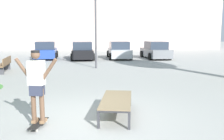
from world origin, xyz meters
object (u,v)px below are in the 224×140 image
Objects in this scene: car_silver at (119,51)px; light_post at (96,6)px; skateboard at (39,123)px; car_grey at (155,51)px; car_blue at (46,51)px; park_bench at (5,64)px; skater at (37,82)px; car_black at (82,51)px; skate_box at (116,100)px.

light_post is (-2.10, -5.94, 3.13)m from car_silver.
skateboard is 16.86m from car_grey.
car_blue is at bearing 176.32° from car_grey.
park_bench reaches higher than skateboard.
skateboard is at bearing -102.85° from car_silver.
skater is at bearing -98.62° from light_post.
car_silver is 1.73× the size of park_bench.
car_black is at bearing 58.33° from park_bench.
skater is at bearing -113.66° from car_grey.
skate_box is 0.47× the size of car_silver.
skater is at bearing -102.85° from car_silver.
car_silver is 7.03m from light_post.
skater is 0.40× the size of car_silver.
car_grey is at bearing -3.68° from car_blue.
skateboard is at bearing -98.62° from light_post.
car_silver is at bearing 70.55° from light_post.
light_post is at bearing -78.98° from car_black.
skater is 16.85m from car_grey.
car_blue is 8.25m from light_post.
car_silver is 0.99× the size of car_grey.
car_blue is 3.27m from car_black.
car_blue is 1.03× the size of car_silver.
skater is at bearing -66.49° from park_bench.
skate_box is at bearing 18.51° from skateboard.
skater is 0.40× the size of car_grey.
park_bench is at bearing 113.50° from skateboard.
car_blue is 9.58m from car_grey.
light_post is (-0.41, 9.10, 3.41)m from skate_box.
car_grey is (6.76, 15.43, -0.38)m from skater.
park_bench is (-7.32, -7.05, -0.24)m from car_silver.
car_grey is (6.38, 0.11, 0.00)m from car_black.
car_blue is (-4.69, 15.42, 0.28)m from skate_box.
skater reaches higher than car_grey.
park_bench is at bearing -147.05° from car_grey.
car_silver reaches higher than skateboard.
car_blue and car_grey have the same top height.
skater is 0.29× the size of light_post.
light_post reaches higher than skate_box.
skate_box is 15.13m from car_silver.
skater is at bearing -161.54° from skate_box.
skateboard is 0.34× the size of park_bench.
car_silver reaches higher than park_bench.
park_bench is at bearing -121.67° from car_black.
skateboard is 16.08m from car_silver.
car_black is at bearing 101.02° from light_post.
car_grey is (3.19, -0.23, 0.00)m from car_silver.
skateboard is 0.19× the size of car_blue.
skater is 16.07m from car_silver.
light_post reaches higher than skateboard.
skater is at bearing 79.37° from skateboard.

